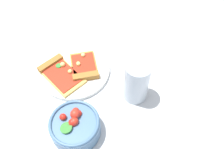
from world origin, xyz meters
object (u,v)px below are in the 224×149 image
paper_napkin (154,37)px  pizza_slice_near (84,68)px  plate (74,70)px  soda_glass (136,83)px  salad_bowl (75,126)px  pizza_slice_far (60,73)px

paper_napkin → pizza_slice_near: bearing=-41.7°
pizza_slice_near → paper_napkin: 0.29m
plate → pizza_slice_near: pizza_slice_near is taller
plate → soda_glass: 0.22m
salad_bowl → paper_napkin: bearing=160.4°
salad_bowl → soda_glass: soda_glass is taller
pizza_slice_near → salad_bowl: bearing=12.2°
pizza_slice_near → salad_bowl: 0.20m
soda_glass → paper_napkin: size_ratio=0.91×
salad_bowl → pizza_slice_near: bearing=-167.8°
salad_bowl → pizza_slice_far: bearing=-145.5°
plate → salad_bowl: size_ratio=1.70×
plate → pizza_slice_near: bearing=99.4°
salad_bowl → soda_glass: (-0.16, 0.13, 0.03)m
plate → pizza_slice_far: 0.05m
pizza_slice_near → soda_glass: 0.18m
salad_bowl → paper_napkin: 0.44m
pizza_slice_far → paper_napkin: size_ratio=1.06×
pizza_slice_far → salad_bowl: bearing=34.5°
salad_bowl → paper_napkin: (-0.41, 0.15, -0.03)m
plate → pizza_slice_far: size_ratio=1.39×
pizza_slice_near → pizza_slice_far: 0.08m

